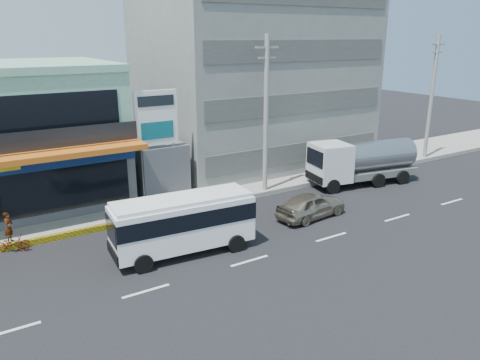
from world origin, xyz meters
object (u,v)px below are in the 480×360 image
(sedan, at_px, (311,205))
(utility_pole_near, at_px, (266,115))
(utility_pole_far, at_px, (431,98))
(tanker_truck, at_px, (360,161))
(minibus, at_px, (183,220))
(satellite_dish, at_px, (154,141))
(concrete_building, at_px, (252,74))
(shop_building, at_px, (7,140))
(billboard, at_px, (157,124))
(motorcycle_rider, at_px, (11,239))

(sedan, bearing_deg, utility_pole_near, -7.42)
(utility_pole_far, distance_m, tanker_truck, 10.07)
(utility_pole_far, distance_m, minibus, 24.93)
(satellite_dish, bearing_deg, minibus, -104.13)
(concrete_building, relative_size, sedan, 3.70)
(shop_building, bearing_deg, utility_pole_far, -12.31)
(satellite_dish, bearing_deg, utility_pole_near, -30.96)
(utility_pole_far, bearing_deg, billboard, 175.43)
(concrete_building, distance_m, minibus, 18.33)
(utility_pole_far, relative_size, motorcycle_rider, 4.94)
(satellite_dish, distance_m, tanker_truck, 13.91)
(sedan, relative_size, motorcycle_rider, 2.13)
(minibus, height_order, tanker_truck, tanker_truck)
(concrete_building, height_order, sedan, concrete_building)
(tanker_truck, bearing_deg, minibus, -167.40)
(minibus, xyz_separation_m, tanker_truck, (14.88, 3.33, -0.02))
(utility_pole_far, height_order, motorcycle_rider, utility_pole_far)
(minibus, bearing_deg, motorcycle_rider, 147.44)
(minibus, xyz_separation_m, motorcycle_rider, (-6.92, 4.42, -0.99))
(utility_pole_near, bearing_deg, minibus, -148.44)
(satellite_dish, bearing_deg, billboard, -105.52)
(minibus, bearing_deg, shop_building, 116.76)
(utility_pole_near, relative_size, tanker_truck, 1.25)
(concrete_building, xyz_separation_m, utility_pole_near, (-4.00, -7.60, -1.85))
(satellite_dish, xyz_separation_m, tanker_truck, (12.71, -5.29, -1.94))
(shop_building, xyz_separation_m, concrete_building, (18.00, 1.05, 3.00))
(shop_building, relative_size, minibus, 1.83)
(tanker_truck, bearing_deg, sedan, -156.01)
(utility_pole_far, height_order, minibus, utility_pole_far)
(concrete_building, xyz_separation_m, minibus, (-12.17, -12.62, -5.35))
(utility_pole_near, bearing_deg, shop_building, 154.94)
(utility_pole_far, bearing_deg, minibus, -168.27)
(concrete_building, distance_m, motorcycle_rider, 21.72)
(utility_pole_far, bearing_deg, tanker_truck, -169.68)
(concrete_building, distance_m, utility_pole_near, 8.79)
(concrete_building, bearing_deg, utility_pole_near, -117.76)
(shop_building, height_order, satellite_dish, shop_building)
(sedan, distance_m, tanker_truck, 7.55)
(satellite_dish, bearing_deg, utility_pole_far, -9.29)
(satellite_dish, xyz_separation_m, minibus, (-2.17, -8.62, -1.92))
(billboard, bearing_deg, motorcycle_rider, -164.39)
(tanker_truck, bearing_deg, billboard, 165.20)
(utility_pole_far, relative_size, sedan, 2.32)
(concrete_building, height_order, utility_pole_far, concrete_building)
(tanker_truck, height_order, motorcycle_rider, tanker_truck)
(shop_building, height_order, concrete_building, concrete_building)
(tanker_truck, bearing_deg, utility_pole_near, 165.86)
(utility_pole_near, height_order, utility_pole_far, same)
(satellite_dish, relative_size, sedan, 0.35)
(shop_building, relative_size, concrete_building, 0.77)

